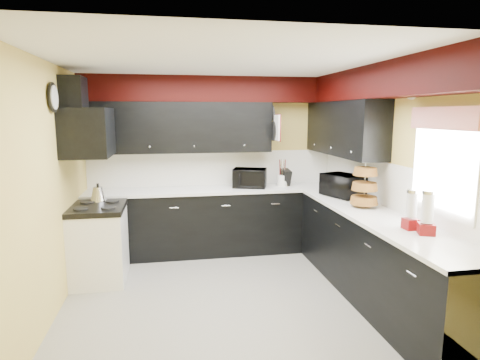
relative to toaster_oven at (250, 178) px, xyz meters
The scene contains 35 objects.
ground 1.91m from the toaster_oven, 108.07° to the right, with size 3.60×3.60×0.00m, color gray.
wall_back 0.60m from the toaster_oven, 148.71° to the left, with size 3.60×0.06×2.50m, color #E0C666.
wall_right 2.00m from the toaster_oven, 48.91° to the right, with size 0.06×3.60×2.50m, color #E0C666.
wall_left 2.74m from the toaster_oven, 146.74° to the right, with size 0.06×3.60×2.50m, color #E0C666.
ceiling 2.13m from the toaster_oven, 108.07° to the right, with size 3.60×3.60×0.06m, color white.
cab_back 0.79m from the toaster_oven, behind, with size 3.60×0.60×0.90m, color black.
cab_right 2.16m from the toaster_oven, 60.73° to the right, with size 0.60×3.00×0.90m, color black.
counter_back 0.51m from the toaster_oven, behind, with size 3.62×0.64×0.04m, color white.
counter_right 2.07m from the toaster_oven, 60.73° to the right, with size 0.64×3.02×0.04m, color white.
splash_back 0.58m from the toaster_oven, 149.57° to the left, with size 3.60×0.02×0.50m, color white.
splash_right 1.99m from the toaster_oven, 49.13° to the right, with size 0.02×3.60×0.50m, color white.
upper_back 1.23m from the toaster_oven, behind, with size 2.60×0.35×0.70m, color black.
upper_right 1.48m from the toaster_oven, 27.95° to the right, with size 0.35×1.80×0.70m, color black.
soffit_back 1.35m from the toaster_oven, 166.48° to the left, with size 3.60×0.36×0.35m, color black.
soffit_right 2.38m from the toaster_oven, 56.11° to the right, with size 0.36×3.24×0.35m, color black.
stove 2.22m from the toaster_oven, 159.30° to the right, with size 0.60×0.75×0.86m, color white.
cooktop 2.14m from the toaster_oven, 159.30° to the right, with size 0.62×0.77×0.06m, color black.
hood 2.29m from the toaster_oven, 159.76° to the right, with size 0.50×0.78×0.55m, color black.
hood_duct 2.56m from the toaster_oven, 160.88° to the right, with size 0.24×0.40×0.40m, color black.
window 2.77m from the toaster_oven, 61.67° to the right, with size 0.03×0.86×0.96m, color white, non-canonical shape.
valance 2.84m from the toaster_oven, 62.70° to the right, with size 0.04×0.88×0.20m, color red.
pan_top 0.98m from the toaster_oven, ahead, with size 0.03×0.22×0.40m, color black, non-canonical shape.
pan_mid 0.76m from the toaster_oven, 13.98° to the right, with size 0.03×0.28×0.46m, color black, non-canonical shape.
pan_low 0.75m from the toaster_oven, 28.32° to the left, with size 0.03×0.24×0.42m, color black, non-canonical shape.
cut_board 0.83m from the toaster_oven, 30.74° to the right, with size 0.03×0.26×0.35m, color white.
baskets 1.78m from the toaster_oven, 54.65° to the right, with size 0.27×0.27×0.50m, color brown, non-canonical shape.
clock 2.80m from the toaster_oven, 151.01° to the right, with size 0.03×0.30×0.30m, color black, non-canonical shape.
deco_plate 2.54m from the toaster_oven, 55.35° to the right, with size 0.03×0.24×0.24m, color white, non-canonical shape.
toaster_oven is the anchor object (origin of this frame).
microwave 1.35m from the toaster_oven, 39.35° to the right, with size 0.52×0.35×0.29m, color black.
utensil_crock 0.49m from the toaster_oven, ahead, with size 0.15×0.15×0.16m, color white.
knife_block 0.54m from the toaster_oven, ahead, with size 0.11×0.15×0.24m, color black.
kettle 2.07m from the toaster_oven, 166.40° to the right, with size 0.19×0.19×0.18m, color #A7A7AB, non-canonical shape.
dispenser_a 2.75m from the toaster_oven, 67.13° to the right, with size 0.13×0.13×0.36m, color maroon, non-canonical shape.
dispenser_b 2.57m from the toaster_oven, 66.46° to the right, with size 0.12×0.12×0.33m, color #66050D, non-canonical shape.
Camera 1 is at (-0.65, -4.08, 1.99)m, focal length 30.00 mm.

